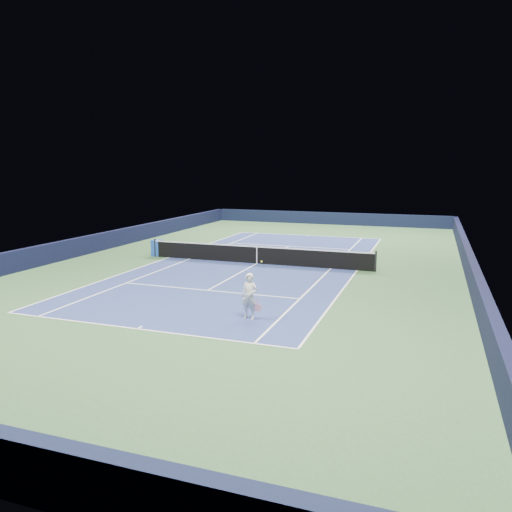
% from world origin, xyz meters
% --- Properties ---
extents(ground, '(40.00, 40.00, 0.00)m').
position_xyz_m(ground, '(0.00, 0.00, 0.00)').
color(ground, '#2F522C').
rests_on(ground, ground).
extents(wall_far, '(22.00, 0.35, 1.10)m').
position_xyz_m(wall_far, '(0.00, 19.82, 0.55)').
color(wall_far, black).
rests_on(wall_far, ground).
extents(wall_right, '(0.35, 40.00, 1.10)m').
position_xyz_m(wall_right, '(10.82, 0.00, 0.55)').
color(wall_right, black).
rests_on(wall_right, ground).
extents(wall_left, '(0.35, 40.00, 1.10)m').
position_xyz_m(wall_left, '(-10.82, 0.00, 0.55)').
color(wall_left, black).
rests_on(wall_left, ground).
extents(court_surface, '(10.97, 23.77, 0.01)m').
position_xyz_m(court_surface, '(0.00, 0.00, 0.00)').
color(court_surface, navy).
rests_on(court_surface, ground).
extents(baseline_far, '(10.97, 0.08, 0.00)m').
position_xyz_m(baseline_far, '(0.00, 11.88, 0.01)').
color(baseline_far, white).
rests_on(baseline_far, ground).
extents(baseline_near, '(10.97, 0.08, 0.00)m').
position_xyz_m(baseline_near, '(0.00, -11.88, 0.01)').
color(baseline_near, white).
rests_on(baseline_near, ground).
extents(sideline_doubles_right, '(0.08, 23.77, 0.00)m').
position_xyz_m(sideline_doubles_right, '(5.49, 0.00, 0.01)').
color(sideline_doubles_right, white).
rests_on(sideline_doubles_right, ground).
extents(sideline_doubles_left, '(0.08, 23.77, 0.00)m').
position_xyz_m(sideline_doubles_left, '(-5.49, 0.00, 0.01)').
color(sideline_doubles_left, white).
rests_on(sideline_doubles_left, ground).
extents(sideline_singles_right, '(0.08, 23.77, 0.00)m').
position_xyz_m(sideline_singles_right, '(4.12, 0.00, 0.01)').
color(sideline_singles_right, white).
rests_on(sideline_singles_right, ground).
extents(sideline_singles_left, '(0.08, 23.77, 0.00)m').
position_xyz_m(sideline_singles_left, '(-4.12, 0.00, 0.01)').
color(sideline_singles_left, white).
rests_on(sideline_singles_left, ground).
extents(service_line_far, '(8.23, 0.08, 0.00)m').
position_xyz_m(service_line_far, '(0.00, 6.40, 0.01)').
color(service_line_far, white).
rests_on(service_line_far, ground).
extents(service_line_near, '(8.23, 0.08, 0.00)m').
position_xyz_m(service_line_near, '(0.00, -6.40, 0.01)').
color(service_line_near, white).
rests_on(service_line_near, ground).
extents(center_service_line, '(0.08, 12.80, 0.00)m').
position_xyz_m(center_service_line, '(0.00, 0.00, 0.01)').
color(center_service_line, white).
rests_on(center_service_line, ground).
extents(center_mark_far, '(0.08, 0.30, 0.00)m').
position_xyz_m(center_mark_far, '(0.00, 11.73, 0.01)').
color(center_mark_far, white).
rests_on(center_mark_far, ground).
extents(center_mark_near, '(0.08, 0.30, 0.00)m').
position_xyz_m(center_mark_near, '(0.00, -11.73, 0.01)').
color(center_mark_near, white).
rests_on(center_mark_near, ground).
extents(tennis_net, '(12.90, 0.10, 1.07)m').
position_xyz_m(tennis_net, '(0.00, 0.00, 0.50)').
color(tennis_net, black).
rests_on(tennis_net, ground).
extents(sponsor_cube, '(0.63, 0.57, 0.96)m').
position_xyz_m(sponsor_cube, '(-6.40, 0.24, 0.48)').
color(sponsor_cube, '#1D4BAF').
rests_on(sponsor_cube, ground).
extents(tennis_player, '(0.78, 1.26, 1.91)m').
position_xyz_m(tennis_player, '(3.12, -9.59, 0.82)').
color(tennis_player, silver).
rests_on(tennis_player, ground).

